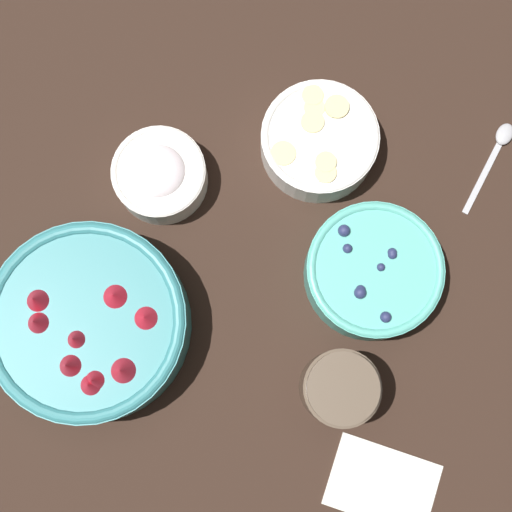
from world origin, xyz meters
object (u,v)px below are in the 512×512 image
Objects in this scene: bowl_blueberries at (373,271)px; bowl_cream at (160,175)px; bowl_strawberries at (89,323)px; bowl_bananas at (319,141)px; jar_chocolate at (338,388)px.

bowl_blueberries reaches higher than bowl_cream.
bowl_strawberries is 0.21m from bowl_cream.
jar_chocolate reaches higher than bowl_bananas.
bowl_bananas is (0.22, 0.30, -0.01)m from bowl_strawberries.
bowl_cream is 1.24× the size of jar_chocolate.
bowl_bananas is 0.32m from jar_chocolate.
bowl_bananas is 1.56× the size of jar_chocolate.
jar_chocolate reaches higher than bowl_blueberries.
bowl_bananas is at bearing 53.27° from bowl_strawberries.
bowl_bananas is (-0.10, 0.15, -0.00)m from bowl_blueberries.
jar_chocolate is (0.31, -0.00, -0.00)m from bowl_strawberries.
bowl_cream is (-0.29, 0.06, -0.00)m from bowl_blueberries.
bowl_strawberries is at bearing -155.91° from bowl_blueberries.
jar_chocolate is at bearing -36.94° from bowl_cream.
bowl_blueberries is 0.18m from bowl_bananas.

